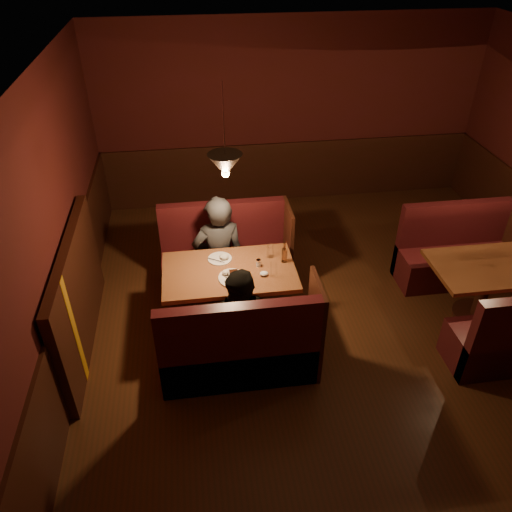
{
  "coord_description": "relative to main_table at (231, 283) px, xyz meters",
  "views": [
    {
      "loc": [
        -1.61,
        -3.98,
        4.07
      ],
      "look_at": [
        -0.98,
        0.46,
        0.95
      ],
      "focal_mm": 35.0,
      "sensor_mm": 36.0,
      "label": 1
    }
  ],
  "objects": [
    {
      "name": "room",
      "position": [
        0.99,
        -0.42,
        0.44
      ],
      "size": [
        6.02,
        7.02,
        2.92
      ],
      "color": "#482A15",
      "rests_on": "ground"
    },
    {
      "name": "main_table",
      "position": [
        0.0,
        0.0,
        0.0
      ],
      "size": [
        1.47,
        0.9,
        1.03
      ],
      "color": "#642D11",
      "rests_on": "ground"
    },
    {
      "name": "main_bench_far",
      "position": [
        0.02,
        0.84,
        -0.26
      ],
      "size": [
        1.62,
        0.58,
        1.11
      ],
      "color": "#4D131A",
      "rests_on": "ground"
    },
    {
      "name": "main_bench_near",
      "position": [
        0.02,
        -0.84,
        -0.26
      ],
      "size": [
        1.62,
        0.58,
        1.11
      ],
      "color": "#4D131A",
      "rests_on": "ground"
    },
    {
      "name": "second_table",
      "position": [
        2.96,
        -0.28,
        -0.05
      ],
      "size": [
        1.33,
        0.85,
        0.75
      ],
      "color": "#642D11",
      "rests_on": "ground"
    },
    {
      "name": "second_bench_far",
      "position": [
        2.99,
        0.52,
        -0.27
      ],
      "size": [
        1.48,
        0.55,
        1.05
      ],
      "color": "#4D131A",
      "rests_on": "ground"
    },
    {
      "name": "diner_a",
      "position": [
        -0.09,
        0.57,
        0.27
      ],
      "size": [
        0.68,
        0.49,
        1.76
      ],
      "primitive_type": "imported",
      "rotation": [
        0.0,
        0.0,
        3.25
      ],
      "color": "#272728",
      "rests_on": "ground"
    },
    {
      "name": "diner_b",
      "position": [
        0.08,
        -0.59,
        0.14
      ],
      "size": [
        0.86,
        0.76,
        1.5
      ],
      "primitive_type": "imported",
      "rotation": [
        0.0,
        0.0,
        -0.31
      ],
      "color": "black",
      "rests_on": "ground"
    }
  ]
}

